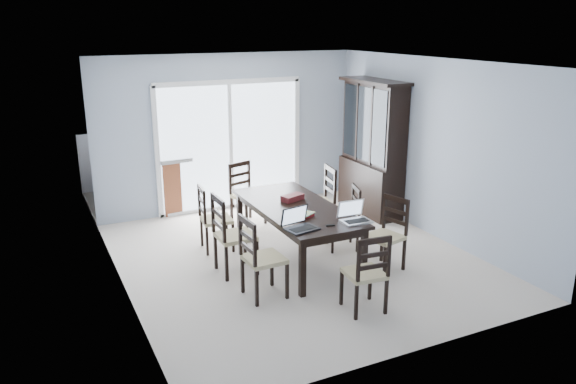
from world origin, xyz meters
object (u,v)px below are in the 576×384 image
(chair_end_near, at_px, (369,266))
(cell_phone, at_px, (330,225))
(china_hutch, at_px, (372,149))
(chair_left_far, at_px, (210,211))
(game_box, at_px, (292,198))
(chair_right_near, at_px, (390,226))
(laptop_dark, at_px, (302,225))
(laptop_silver, at_px, (356,217))
(chair_left_near, at_px, (256,249))
(hot_tub, at_px, (195,172))
(chair_end_far, at_px, (244,186))
(chair_right_far, at_px, (323,193))
(chair_left_mid, at_px, (227,227))
(dining_table, at_px, (296,212))
(chair_right_mid, at_px, (349,211))

(chair_end_near, height_order, cell_phone, chair_end_near)
(china_hutch, distance_m, chair_left_far, 3.03)
(game_box, bearing_deg, chair_right_near, -48.75)
(laptop_dark, distance_m, laptop_silver, 0.71)
(chair_left_near, xyz_separation_m, game_box, (0.97, 1.05, 0.19))
(chair_left_far, distance_m, hot_tub, 2.57)
(chair_left_near, xyz_separation_m, chair_right_near, (1.86, 0.03, -0.02))
(chair_end_far, bearing_deg, laptop_silver, 83.30)
(game_box, bearing_deg, chair_right_far, 32.39)
(chair_left_near, xyz_separation_m, chair_left_mid, (-0.07, 0.76, 0.03))
(dining_table, height_order, chair_left_far, chair_left_far)
(chair_left_near, distance_m, chair_left_mid, 0.77)
(hot_tub, bearing_deg, cell_phone, -84.23)
(chair_left_near, distance_m, chair_right_far, 2.28)
(chair_left_far, xyz_separation_m, chair_end_near, (0.97, -2.47, -0.00))
(chair_left_mid, xyz_separation_m, game_box, (1.04, 0.28, 0.16))
(chair_right_mid, xyz_separation_m, laptop_silver, (-0.46, -0.91, 0.26))
(chair_right_far, relative_size, laptop_silver, 3.24)
(chair_right_far, bearing_deg, chair_right_near, -164.63)
(chair_left_mid, bearing_deg, chair_end_near, 31.53)
(chair_left_mid, relative_size, game_box, 3.85)
(chair_right_near, relative_size, hot_tub, 0.55)
(china_hutch, distance_m, chair_end_near, 3.56)
(dining_table, bearing_deg, hot_tub, 96.62)
(china_hutch, distance_m, chair_left_near, 3.60)
(chair_left_near, relative_size, chair_left_mid, 0.95)
(china_hutch, height_order, laptop_silver, china_hutch)
(hot_tub, bearing_deg, chair_left_near, -97.21)
(china_hutch, xyz_separation_m, chair_right_far, (-1.22, -0.54, -0.45))
(china_hutch, relative_size, chair_left_near, 1.93)
(dining_table, height_order, chair_right_mid, chair_right_mid)
(china_hutch, relative_size, laptop_silver, 6.03)
(chair_right_far, bearing_deg, chair_end_near, 171.66)
(laptop_dark, bearing_deg, chair_right_far, 43.04)
(chair_end_far, bearing_deg, laptop_dark, 67.25)
(chair_end_near, xyz_separation_m, game_box, (0.03, 1.91, 0.22))
(chair_end_far, bearing_deg, chair_left_far, 28.50)
(chair_right_near, bearing_deg, chair_right_mid, -6.38)
(chair_right_near, relative_size, laptop_silver, 2.99)
(chair_right_near, distance_m, game_box, 1.36)
(chair_right_far, height_order, game_box, chair_right_far)
(chair_left_mid, xyz_separation_m, chair_right_far, (1.78, 0.75, -0.01))
(chair_left_far, height_order, laptop_silver, chair_left_far)
(china_hutch, relative_size, chair_left_far, 2.05)
(dining_table, relative_size, cell_phone, 20.23)
(china_hutch, relative_size, laptop_dark, 5.39)
(chair_right_near, bearing_deg, chair_left_mid, 55.07)
(chair_left_mid, relative_size, chair_left_far, 1.12)
(chair_end_near, distance_m, game_box, 1.92)
(chair_left_far, distance_m, laptop_dark, 1.74)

